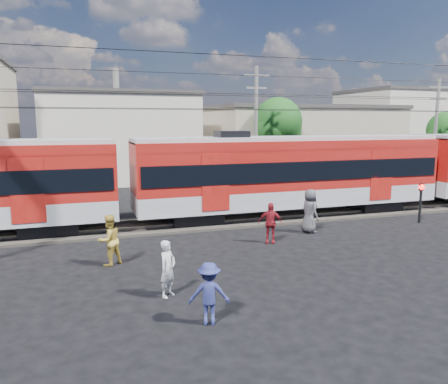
{
  "coord_description": "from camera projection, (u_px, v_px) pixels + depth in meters",
  "views": [
    {
      "loc": [
        -5.17,
        -12.19,
        4.95
      ],
      "look_at": [
        0.48,
        5.0,
        2.0
      ],
      "focal_mm": 35.0,
      "sensor_mm": 36.0,
      "label": 1
    }
  ],
  "objects": [
    {
      "name": "building_east",
      "position": [
        396.0,
        128.0,
        48.03
      ],
      "size": [
        10.2,
        10.2,
        8.3
      ],
      "color": "beige",
      "rests_on": "ground"
    },
    {
      "name": "utility_pole_mid",
      "position": [
        256.0,
        127.0,
        29.0
      ],
      "size": [
        1.8,
        0.24,
        8.5
      ],
      "color": "slate",
      "rests_on": "ground"
    },
    {
      "name": "pedestrian_b",
      "position": [
        109.0,
        240.0,
        15.05
      ],
      "size": [
        1.09,
        1.02,
        1.79
      ],
      "primitive_type": "imported",
      "rotation": [
        0.0,
        0.0,
        3.67
      ],
      "color": "gold",
      "rests_on": "ground"
    },
    {
      "name": "pedestrian_d",
      "position": [
        270.0,
        223.0,
        17.8
      ],
      "size": [
        1.06,
        0.81,
        1.68
      ],
      "primitive_type": "imported",
      "rotation": [
        0.0,
        0.0,
        -0.47
      ],
      "color": "maroon",
      "rests_on": "ground"
    },
    {
      "name": "utility_pole_east",
      "position": [
        435.0,
        130.0,
        32.42
      ],
      "size": [
        1.8,
        0.24,
        8.0
      ],
      "color": "slate",
      "rests_on": "ground"
    },
    {
      "name": "tree_near",
      "position": [
        279.0,
        125.0,
        32.86
      ],
      "size": [
        3.82,
        3.64,
        6.72
      ],
      "color": "#382619",
      "rests_on": "ground"
    },
    {
      "name": "building_midwest",
      "position": [
        118.0,
        136.0,
        37.93
      ],
      "size": [
        12.24,
        12.24,
        7.3
      ],
      "color": "beige",
      "rests_on": "ground"
    },
    {
      "name": "pedestrian_e",
      "position": [
        310.0,
        211.0,
        19.49
      ],
      "size": [
        0.77,
        1.05,
        1.96
      ],
      "primitive_type": "imported",
      "rotation": [
        0.0,
        0.0,
        1.73
      ],
      "color": "#48474C",
      "rests_on": "ground"
    },
    {
      "name": "rail_far",
      "position": [
        192.0,
        217.0,
        21.99
      ],
      "size": [
        70.0,
        0.12,
        0.12
      ],
      "primitive_type": "cube",
      "color": "#59544C",
      "rests_on": "track_bed"
    },
    {
      "name": "rail_near",
      "position": [
        200.0,
        223.0,
        20.59
      ],
      "size": [
        70.0,
        0.12,
        0.12
      ],
      "primitive_type": "cube",
      "color": "#59544C",
      "rests_on": "track_bed"
    },
    {
      "name": "commuter_train",
      "position": [
        294.0,
        171.0,
        22.56
      ],
      "size": [
        50.3,
        3.08,
        4.17
      ],
      "color": "black",
      "rests_on": "ground"
    },
    {
      "name": "tree_far",
      "position": [
        447.0,
        133.0,
        36.66
      ],
      "size": [
        3.36,
        3.12,
        5.76
      ],
      "color": "#382619",
      "rests_on": "ground"
    },
    {
      "name": "track_bed",
      "position": [
        196.0,
        222.0,
        21.31
      ],
      "size": [
        70.0,
        3.4,
        0.12
      ],
      "primitive_type": "cube",
      "color": "#2D2823",
      "rests_on": "ground"
    },
    {
      "name": "ground",
      "position": [
        259.0,
        279.0,
        13.82
      ],
      "size": [
        120.0,
        120.0,
        0.0
      ],
      "primitive_type": "plane",
      "color": "black",
      "rests_on": "ground"
    },
    {
      "name": "pedestrian_a",
      "position": [
        168.0,
        269.0,
        12.36
      ],
      "size": [
        0.7,
        0.7,
        1.64
      ],
      "primitive_type": "imported",
      "rotation": [
        0.0,
        0.0,
        0.76
      ],
      "color": "silver",
      "rests_on": "ground"
    },
    {
      "name": "crossing_signal",
      "position": [
        421.0,
        196.0,
        21.23
      ],
      "size": [
        0.29,
        0.29,
        1.96
      ],
      "color": "black",
      "rests_on": "ground"
    },
    {
      "name": "pedestrian_c",
      "position": [
        209.0,
        293.0,
        10.66
      ],
      "size": [
        1.14,
        0.84,
        1.57
      ],
      "primitive_type": "imported",
      "rotation": [
        0.0,
        0.0,
        2.86
      ],
      "color": "navy",
      "rests_on": "ground"
    },
    {
      "name": "building_mideast",
      "position": [
        299.0,
        141.0,
        40.13
      ],
      "size": [
        16.32,
        10.2,
        6.3
      ],
      "color": "tan",
      "rests_on": "ground"
    }
  ]
}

